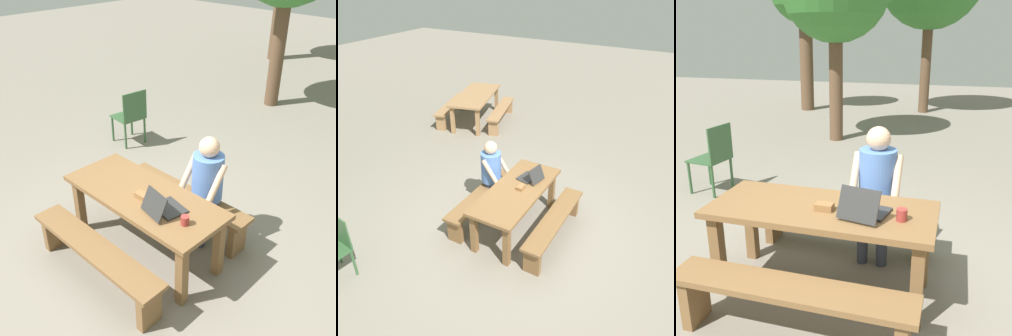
{
  "view_description": "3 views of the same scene",
  "coord_description": "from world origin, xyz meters",
  "views": [
    {
      "loc": [
        2.56,
        -2.27,
        3.04
      ],
      "look_at": [
        0.11,
        0.25,
        0.98
      ],
      "focal_mm": 43.01,
      "sensor_mm": 36.0,
      "label": 1
    },
    {
      "loc": [
        -3.95,
        -2.05,
        3.72
      ],
      "look_at": [
        0.11,
        0.25,
        0.98
      ],
      "focal_mm": 37.35,
      "sensor_mm": 36.0,
      "label": 2
    },
    {
      "loc": [
        0.95,
        -2.68,
        2.0
      ],
      "look_at": [
        0.11,
        0.25,
        0.98
      ],
      "focal_mm": 42.31,
      "sensor_mm": 36.0,
      "label": 3
    }
  ],
  "objects": [
    {
      "name": "small_pouch",
      "position": [
        0.04,
        -0.05,
        0.76
      ],
      "size": [
        0.14,
        0.09,
        0.05
      ],
      "color": "olive",
      "rests_on": "picnic_table_front"
    },
    {
      "name": "plastic_chair",
      "position": [
        -2.07,
        1.63,
        0.49
      ],
      "size": [
        0.49,
        0.49,
        0.92
      ],
      "rotation": [
        0.0,
        0.0,
        4.6
      ],
      "color": "#335933",
      "rests_on": "ground"
    },
    {
      "name": "coffee_mug",
      "position": [
        0.64,
        -0.07,
        0.78
      ],
      "size": [
        0.08,
        0.08,
        0.09
      ],
      "color": "#99332D",
      "rests_on": "picnic_table_front"
    },
    {
      "name": "bench_far",
      "position": [
        0.0,
        0.65,
        0.33
      ],
      "size": [
        1.71,
        0.3,
        0.44
      ],
      "color": "brown",
      "rests_on": "ground"
    },
    {
      "name": "laptop",
      "position": [
        0.36,
        -0.07,
        0.79
      ],
      "size": [
        0.37,
        0.4,
        0.25
      ],
      "rotation": [
        0.0,
        0.0,
        2.95
      ],
      "color": "#2D2D2D",
      "rests_on": "picnic_table_front"
    },
    {
      "name": "person_seated",
      "position": [
        0.31,
        0.62,
        0.74
      ],
      "size": [
        0.45,
        0.43,
        1.25
      ],
      "color": "#333847",
      "rests_on": "ground"
    },
    {
      "name": "picnic_table_front",
      "position": [
        0.0,
        0.0,
        0.61
      ],
      "size": [
        1.78,
        0.74,
        0.73
      ],
      "color": "brown",
      "rests_on": "ground"
    },
    {
      "name": "ground_plane",
      "position": [
        0.0,
        0.0,
        0.0
      ],
      "size": [
        30.0,
        30.0,
        0.0
      ],
      "primitive_type": "plane",
      "color": "gray"
    },
    {
      "name": "bench_near",
      "position": [
        0.0,
        -0.65,
        0.33
      ],
      "size": [
        1.71,
        0.3,
        0.44
      ],
      "color": "brown",
      "rests_on": "ground"
    }
  ]
}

